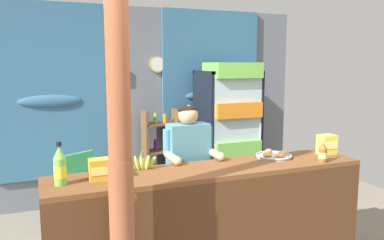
% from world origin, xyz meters
% --- Properties ---
extents(back_wall_curtained, '(4.69, 0.22, 2.63)m').
position_xyz_m(back_wall_curtained, '(-0.01, 2.69, 1.35)').
color(back_wall_curtained, slate).
rests_on(back_wall_curtained, ground).
extents(stall_counter, '(2.77, 0.54, 1.00)m').
position_xyz_m(stall_counter, '(0.00, 0.25, 0.60)').
color(stall_counter, brown).
rests_on(stall_counter, ground).
extents(timber_post, '(0.19, 0.17, 2.50)m').
position_xyz_m(timber_post, '(-0.88, -0.09, 1.20)').
color(timber_post, '#995133').
rests_on(timber_post, ground).
extents(drink_fridge, '(0.77, 0.69, 1.89)m').
position_xyz_m(drink_fridge, '(1.07, 2.12, 1.04)').
color(drink_fridge, black).
rests_on(drink_fridge, ground).
extents(bottle_shelf_rack, '(0.48, 0.28, 1.26)m').
position_xyz_m(bottle_shelf_rack, '(0.19, 2.42, 0.65)').
color(bottle_shelf_rack, brown).
rests_on(bottle_shelf_rack, ground).
extents(plastic_lawn_chair, '(0.60, 0.60, 0.86)m').
position_xyz_m(plastic_lawn_chair, '(-0.88, 1.87, 0.49)').
color(plastic_lawn_chair, '#4CC675').
rests_on(plastic_lawn_chair, ground).
extents(shopkeeper, '(0.50, 0.42, 1.49)m').
position_xyz_m(shopkeeper, '(-0.04, 0.82, 0.94)').
color(shopkeeper, '#28282D').
rests_on(shopkeeper, ground).
extents(soda_bottle_lime_soda, '(0.09, 0.09, 0.32)m').
position_xyz_m(soda_bottle_lime_soda, '(-1.23, 0.36, 1.13)').
color(soda_bottle_lime_soda, '#75C64C').
rests_on(soda_bottle_lime_soda, stall_counter).
extents(soda_bottle_iced_tea, '(0.08, 0.08, 0.20)m').
position_xyz_m(soda_bottle_iced_tea, '(1.01, 0.17, 1.08)').
color(soda_bottle_iced_tea, brown).
rests_on(soda_bottle_iced_tea, stall_counter).
extents(snack_box_instant_noodle, '(0.16, 0.13, 0.19)m').
position_xyz_m(snack_box_instant_noodle, '(1.27, 0.41, 1.09)').
color(snack_box_instant_noodle, '#EAD14C').
rests_on(snack_box_instant_noodle, stall_counter).
extents(snack_box_choco_powder, '(0.17, 0.13, 0.17)m').
position_xyz_m(snack_box_choco_powder, '(-0.94, 0.37, 1.08)').
color(snack_box_choco_powder, gold).
rests_on(snack_box_choco_powder, stall_counter).
extents(pastry_tray, '(0.34, 0.34, 0.07)m').
position_xyz_m(pastry_tray, '(0.70, 0.48, 1.02)').
color(pastry_tray, '#BCBCC1').
rests_on(pastry_tray, stall_counter).
extents(banana_bunch, '(0.26, 0.06, 0.16)m').
position_xyz_m(banana_bunch, '(-0.57, 0.53, 1.06)').
color(banana_bunch, '#B7C647').
rests_on(banana_bunch, stall_counter).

